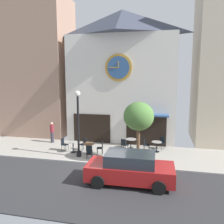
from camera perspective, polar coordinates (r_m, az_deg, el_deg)
name	(u,v)px	position (r m, az deg, el deg)	size (l,w,h in m)	color
ground_plane	(103,168)	(13.74, -2.25, -13.87)	(25.17, 10.33, 0.13)	#9E998E
clock_building	(122,75)	(19.04, 2.41, 9.22)	(8.74, 3.98, 10.53)	silver
neighbor_building_left	(38,68)	(22.47, -17.85, 10.36)	(5.90, 4.00, 12.16)	#9E7A66
street_lamp	(78,124)	(15.14, -8.41, -2.92)	(0.36, 0.36, 4.39)	black
street_tree	(139,117)	(13.81, 6.65, -1.17)	(1.83, 1.65, 3.80)	brown
cafe_table_center	(73,145)	(16.47, -9.66, -8.16)	(0.63, 0.63, 0.77)	black
cafe_table_center_left	(89,147)	(15.95, -5.79, -8.55)	(0.75, 0.75, 0.74)	black
cafe_table_near_curb	(131,141)	(17.15, 4.73, -7.30)	(0.79, 0.79, 0.72)	black
cafe_table_near_door	(157,145)	(16.64, 11.05, -7.98)	(0.72, 0.72, 0.74)	black
cafe_chair_facing_wall	(146,144)	(16.73, 8.35, -7.81)	(0.45, 0.45, 0.90)	black
cafe_chair_by_entrance	(124,144)	(16.51, 3.01, -7.95)	(0.51, 0.51, 0.90)	black
cafe_chair_outer	(84,143)	(16.83, -7.07, -7.68)	(0.56, 0.56, 0.90)	black
cafe_chair_curbside	(64,143)	(16.98, -11.91, -7.65)	(0.44, 0.44, 0.90)	black
cafe_chair_under_awning	(89,151)	(15.11, -5.66, -9.56)	(0.48, 0.48, 0.90)	black
cafe_chair_facing_street	(101,147)	(15.84, -2.76, -8.67)	(0.46, 0.46, 0.90)	black
cafe_chair_right_end	(162,142)	(17.40, 12.25, -7.27)	(0.55, 0.55, 0.90)	black
pedestrian_maroon	(52,132)	(19.19, -14.70, -4.84)	(0.36, 0.36, 1.67)	#2D2D38
parked_car_red	(130,168)	(11.75, 4.53, -13.78)	(4.34, 2.09, 1.55)	maroon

